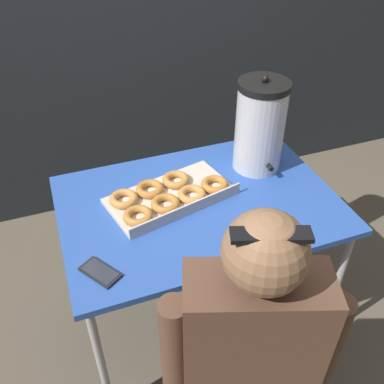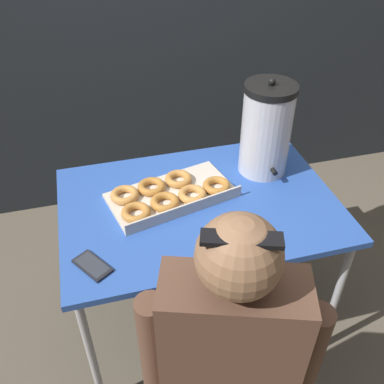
{
  "view_description": "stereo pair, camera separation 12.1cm",
  "coord_description": "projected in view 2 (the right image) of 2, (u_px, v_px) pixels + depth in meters",
  "views": [
    {
      "loc": [
        -0.5,
        -1.27,
        1.88
      ],
      "look_at": [
        -0.03,
        0.0,
        0.81
      ],
      "focal_mm": 40.0,
      "sensor_mm": 36.0,
      "label": 1
    },
    {
      "loc": [
        -0.38,
        -1.3,
        1.88
      ],
      "look_at": [
        -0.03,
        0.0,
        0.81
      ],
      "focal_mm": 40.0,
      "sensor_mm": 36.0,
      "label": 2
    }
  ],
  "objects": [
    {
      "name": "folding_table",
      "position": [
        199.0,
        212.0,
        1.8
      ],
      "size": [
        1.13,
        0.78,
        0.75
      ],
      "color": "#2D56B2",
      "rests_on": "ground"
    },
    {
      "name": "back_wall",
      "position": [
        143.0,
        2.0,
        2.32
      ],
      "size": [
        6.0,
        0.11,
        2.48
      ],
      "color": "#23282D",
      "rests_on": "ground"
    },
    {
      "name": "cell_phone",
      "position": [
        92.0,
        266.0,
        1.49
      ],
      "size": [
        0.14,
        0.16,
        0.01
      ],
      "rotation": [
        0.0,
        0.0,
        0.58
      ],
      "color": "black",
      "rests_on": "folding_table"
    },
    {
      "name": "donut_box",
      "position": [
        169.0,
        194.0,
        1.77
      ],
      "size": [
        0.56,
        0.38,
        0.05
      ],
      "rotation": [
        0.0,
        0.0,
        0.23
      ],
      "color": "beige",
      "rests_on": "folding_table"
    },
    {
      "name": "ground_plane",
      "position": [
        198.0,
        313.0,
        2.23
      ],
      "size": [
        12.0,
        12.0,
        0.0
      ],
      "primitive_type": "plane",
      "color": "brown"
    },
    {
      "name": "person_seated",
      "position": [
        227.0,
        381.0,
        1.3
      ],
      "size": [
        0.49,
        0.3,
        1.27
      ],
      "rotation": [
        0.0,
        0.0,
        2.81
      ],
      "color": "#33332D",
      "rests_on": "ground"
    },
    {
      "name": "coffee_urn",
      "position": [
        266.0,
        129.0,
        1.83
      ],
      "size": [
        0.22,
        0.25,
        0.44
      ],
      "color": "silver",
      "rests_on": "folding_table"
    }
  ]
}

